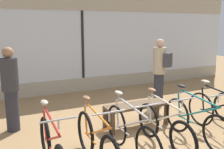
% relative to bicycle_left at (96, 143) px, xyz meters
% --- Properties ---
extents(ground_plane, '(24.00, 24.00, 0.00)m').
position_rel_bicycle_left_xyz_m(ground_plane, '(1.31, 0.34, -0.40)').
color(ground_plane, '#99754C').
extents(shop_back_wall, '(12.00, 0.08, 3.20)m').
position_rel_bicycle_left_xyz_m(shop_back_wall, '(1.31, 4.43, 1.24)').
color(shop_back_wall, '#B2A893').
rests_on(shop_back_wall, ground_plane).
extents(bicycle_left, '(0.46, 1.76, 1.05)m').
position_rel_bicycle_left_xyz_m(bicycle_left, '(0.00, 0.00, 0.00)').
color(bicycle_left, black).
rests_on(bicycle_left, ground_plane).
extents(bicycle_center_left, '(0.46, 1.79, 1.05)m').
position_rel_bicycle_left_xyz_m(bicycle_center_left, '(0.61, 0.05, 0.01)').
color(bicycle_center_left, black).
rests_on(bicycle_center_left, ground_plane).
extents(bicycle_center, '(0.46, 1.65, 1.02)m').
position_rel_bicycle_left_xyz_m(bicycle_center, '(1.32, 0.10, -0.03)').
color(bicycle_center, black).
rests_on(bicycle_center, ground_plane).
extents(bicycle_center_right, '(0.46, 1.73, 1.03)m').
position_rel_bicycle_left_xyz_m(bicycle_center_right, '(1.99, 0.04, -0.01)').
color(bicycle_center_right, black).
rests_on(bicycle_center_right, ground_plane).
extents(bicycle_right, '(0.46, 1.72, 1.04)m').
position_rel_bicycle_left_xyz_m(bicycle_right, '(2.66, 0.09, 0.01)').
color(bicycle_right, black).
rests_on(bicycle_right, ground_plane).
extents(display_bench, '(1.40, 0.44, 0.49)m').
position_rel_bicycle_left_xyz_m(display_bench, '(1.38, 1.13, 0.00)').
color(display_bench, brown).
rests_on(display_bench, ground_plane).
extents(customer_near_rack, '(0.42, 0.42, 1.73)m').
position_rel_bicycle_left_xyz_m(customer_near_rack, '(-1.04, 2.02, 0.52)').
color(customer_near_rack, '#2D2D38').
rests_on(customer_near_rack, ground_plane).
extents(customer_by_window, '(0.46, 0.56, 1.80)m').
position_rel_bicycle_left_xyz_m(customer_by_window, '(2.67, 2.10, 0.58)').
color(customer_by_window, '#2D2D38').
rests_on(customer_by_window, ground_plane).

